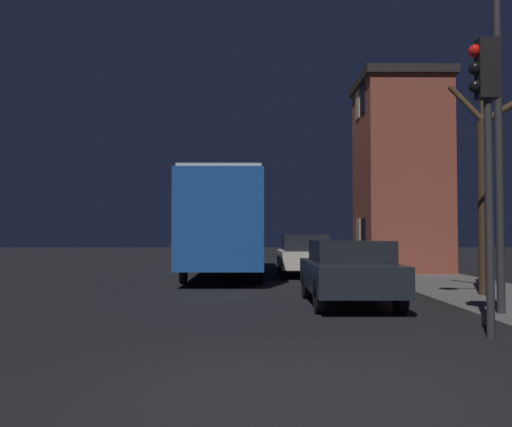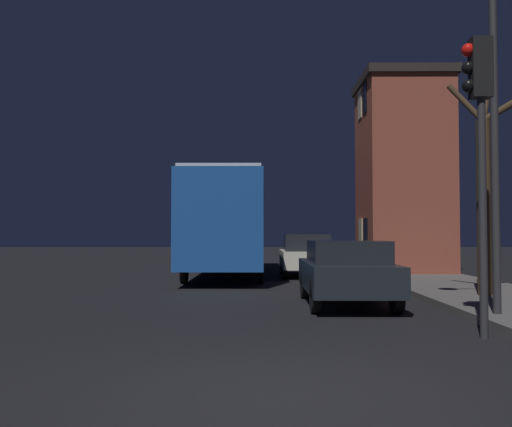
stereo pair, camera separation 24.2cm
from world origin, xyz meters
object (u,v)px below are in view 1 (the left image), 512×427
at_px(streetlamp, 472,54).
at_px(bare_tree, 485,186).
at_px(bus, 227,219).
at_px(car_near_lane, 349,271).
at_px(traffic_light, 486,123).
at_px(car_mid_lane, 304,254).

distance_m(streetlamp, bare_tree, 3.94).
relative_size(bus, car_near_lane, 2.91).
distance_m(bare_tree, bus, 10.53).
bearing_deg(bare_tree, traffic_light, -112.16).
xyz_separation_m(traffic_light, bare_tree, (1.83, 4.49, -0.55)).
distance_m(traffic_light, bare_tree, 4.88).
relative_size(streetlamp, car_near_lane, 1.55).
relative_size(traffic_light, car_mid_lane, 1.11).
bearing_deg(car_mid_lane, bare_tree, -65.96).
distance_m(traffic_light, car_near_lane, 4.75).
bearing_deg(traffic_light, bus, 108.83).
bearing_deg(bus, traffic_light, -71.17).
bearing_deg(traffic_light, car_mid_lane, 97.48).
bearing_deg(streetlamp, bus, 112.70).
bearing_deg(streetlamp, bare_tree, 64.50).
bearing_deg(car_near_lane, streetlamp, -52.67).
bearing_deg(car_near_lane, car_mid_lane, 91.31).
xyz_separation_m(bus, car_near_lane, (3.01, -9.13, -1.35)).
height_order(bare_tree, bus, bare_tree).
relative_size(bare_tree, car_near_lane, 1.25).
xyz_separation_m(bus, car_mid_lane, (2.82, -0.77, -1.31)).
bearing_deg(bare_tree, car_near_lane, -168.32).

